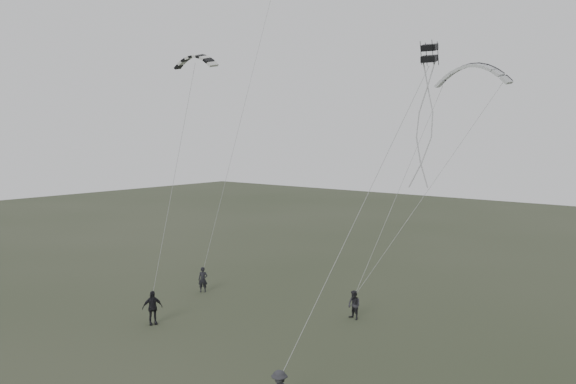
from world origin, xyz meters
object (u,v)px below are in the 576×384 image
Objects in this scene: flyer_right at (354,305)px; kite_striped at (195,56)px; flyer_left at (203,280)px; kite_box at (429,53)px; flyer_center at (152,308)px; kite_pale_large at (473,65)px.

kite_striped reaches higher than flyer_right.
flyer_left is 2.36× the size of kite_box.
flyer_center reaches higher than flyer_right.
flyer_left is 14.04m from kite_striped.
flyer_left is 20.78m from kite_pale_large.
flyer_center is at bearing -178.25° from kite_box.
flyer_left is 0.40× the size of kite_pale_large.
flyer_right is 0.87× the size of flyer_center.
kite_striped is 4.08× the size of kite_box.
kite_box is at bearing -47.43° from flyer_left.
flyer_right is (10.49, 1.51, -0.02)m from flyer_left.
flyer_left is 1.02× the size of flyer_right.
flyer_center is 2.65× the size of kite_box.
flyer_left is 10.60m from flyer_right.
kite_pale_large is at bearing -18.05° from flyer_center.
flyer_center is 14.85m from kite_striped.
kite_striped reaches higher than kite_pale_large.
flyer_right is at bearing -133.97° from kite_pale_large.
kite_striped is (-1.81, 4.94, 13.88)m from flyer_center.
kite_box is at bearing -51.22° from flyer_center.
flyer_left is 20.92m from kite_box.
kite_striped is (0.75, -1.03, 13.98)m from flyer_left.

